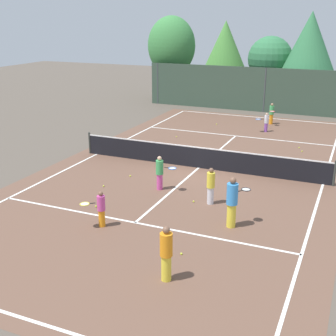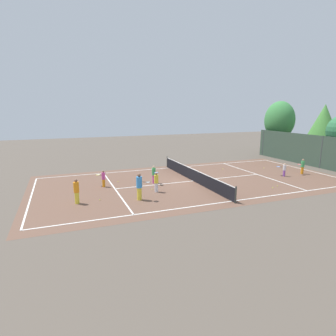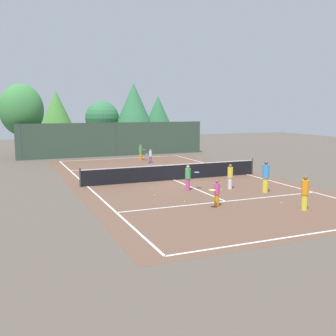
# 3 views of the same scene
# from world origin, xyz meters

# --- Properties ---
(ground_plane) EXTENTS (80.00, 80.00, 0.00)m
(ground_plane) POSITION_xyz_m (0.00, 0.00, 0.00)
(ground_plane) COLOR brown
(court_surface) EXTENTS (13.00, 25.00, 0.01)m
(court_surface) POSITION_xyz_m (0.00, 0.00, 0.00)
(court_surface) COLOR brown
(court_surface) RESTS_ON ground_plane
(tennis_net) EXTENTS (11.90, 0.10, 1.10)m
(tennis_net) POSITION_xyz_m (0.00, 0.00, 0.51)
(tennis_net) COLOR #333833
(tennis_net) RESTS_ON ground_plane
(perimeter_fence) EXTENTS (18.00, 0.12, 3.20)m
(perimeter_fence) POSITION_xyz_m (0.00, 14.00, 1.60)
(perimeter_fence) COLOR #384C3D
(perimeter_fence) RESTS_ON ground_plane
(tree_0) EXTENTS (3.39, 3.39, 6.35)m
(tree_0) POSITION_xyz_m (-4.70, 19.50, 4.44)
(tree_0) COLOR brown
(tree_0) RESTS_ON ground_plane
(tree_4) EXTENTS (3.91, 3.43, 6.74)m
(tree_4) POSITION_xyz_m (-8.19, 16.03, 4.38)
(tree_4) COLOR brown
(tree_4) RESTS_ON ground_plane
(player_0) EXTENTS (0.48, 0.88, 1.36)m
(player_0) POSITION_xyz_m (1.28, 10.31, 0.71)
(player_0) COLOR orange
(player_0) RESTS_ON ground_plane
(player_1) EXTENTS (0.87, 0.34, 1.40)m
(player_1) POSITION_xyz_m (-0.52, -3.20, 0.73)
(player_1) COLOR #D14799
(player_1) RESTS_ON ground_plane
(player_2) EXTENTS (0.75, 0.90, 1.75)m
(player_2) POSITION_xyz_m (3.07, -5.38, 0.90)
(player_2) COLOR yellow
(player_2) RESTS_ON ground_plane
(player_3) EXTENTS (0.34, 0.34, 1.57)m
(player_3) POSITION_xyz_m (2.37, -9.19, 0.80)
(player_3) COLOR yellow
(player_3) RESTS_ON ground_plane
(player_4) EXTENTS (0.30, 0.30, 1.41)m
(player_4) POSITION_xyz_m (1.82, -3.81, 0.72)
(player_4) COLOR silver
(player_4) RESTS_ON ground_plane
(player_5) EXTENTS (0.79, 0.69, 1.25)m
(player_5) POSITION_xyz_m (-0.92, -7.09, 0.65)
(player_5) COLOR orange
(player_5) RESTS_ON ground_plane
(player_6) EXTENTS (0.79, 0.64, 1.15)m
(player_6) POSITION_xyz_m (1.37, 8.11, 0.60)
(player_6) COLOR purple
(player_6) RESTS_ON ground_plane
(tennis_ball_0) EXTENTS (0.07, 0.07, 0.07)m
(tennis_ball_0) POSITION_xyz_m (-2.35, -2.34, 0.03)
(tennis_ball_0) COLOR #CCE533
(tennis_ball_0) RESTS_ON ground_plane
(tennis_ball_1) EXTENTS (0.07, 0.07, 0.07)m
(tennis_ball_1) POSITION_xyz_m (2.25, -7.79, 0.03)
(tennis_ball_1) COLOR #CCE533
(tennis_ball_1) RESTS_ON ground_plane
(tennis_ball_2) EXTENTS (0.07, 0.07, 0.07)m
(tennis_ball_2) POSITION_xyz_m (-3.21, 0.69, 0.03)
(tennis_ball_2) COLOR #CCE533
(tennis_ball_2) RESTS_ON ground_plane
(tennis_ball_3) EXTENTS (0.07, 0.07, 0.07)m
(tennis_ball_3) POSITION_xyz_m (2.91, 2.14, 0.03)
(tennis_ball_3) COLOR #CCE533
(tennis_ball_3) RESTS_ON ground_plane
(tennis_ball_4) EXTENTS (0.07, 0.07, 0.07)m
(tennis_ball_4) POSITION_xyz_m (-3.07, 4.74, 0.03)
(tennis_ball_4) COLOR #CCE533
(tennis_ball_4) RESTS_ON ground_plane
(tennis_ball_5) EXTENTS (0.07, 0.07, 0.07)m
(tennis_ball_5) POSITION_xyz_m (3.79, 5.23, 0.03)
(tennis_ball_5) COLOR #CCE533
(tennis_ball_5) RESTS_ON ground_plane
(tennis_ball_6) EXTENTS (0.07, 0.07, 0.07)m
(tennis_ball_6) POSITION_xyz_m (4.03, 4.57, 0.03)
(tennis_ball_6) COLOR #CCE533
(tennis_ball_6) RESTS_ON ground_plane
(tennis_ball_7) EXTENTS (0.07, 0.07, 0.07)m
(tennis_ball_7) POSITION_xyz_m (-1.94, -5.79, 0.03)
(tennis_ball_7) COLOR #CCE533
(tennis_ball_7) RESTS_ON ground_plane
(tennis_ball_8) EXTENTS (0.07, 0.07, 0.07)m
(tennis_ball_8) POSITION_xyz_m (1.20, -3.93, 0.03)
(tennis_ball_8) COLOR #CCE533
(tennis_ball_8) RESTS_ON ground_plane
(tennis_ball_9) EXTENTS (0.07, 0.07, 0.07)m
(tennis_ball_9) POSITION_xyz_m (-1.91, 8.75, 0.03)
(tennis_ball_9) COLOR #CCE533
(tennis_ball_9) RESTS_ON ground_plane
(tennis_ball_10) EXTENTS (0.07, 0.07, 0.07)m
(tennis_ball_10) POSITION_xyz_m (-2.78, -3.87, 0.03)
(tennis_ball_10) COLOR #CCE533
(tennis_ball_10) RESTS_ON ground_plane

